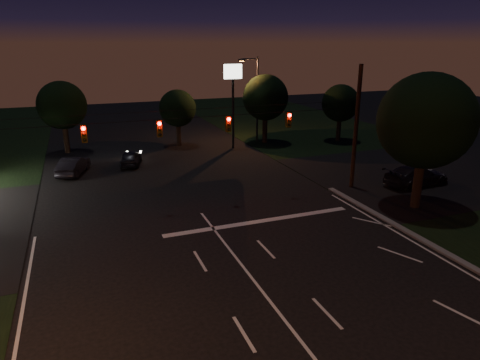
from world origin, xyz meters
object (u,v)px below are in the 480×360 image
tree_right_near (424,122)px  car_oncoming_b (73,166)px  car_oncoming_a (131,158)px  car_cross (416,176)px  utility_pole_right (351,187)px

tree_right_near → car_oncoming_b: tree_right_near is taller
car_oncoming_a → car_oncoming_b: size_ratio=0.89×
car_oncoming_b → car_cross: (24.32, -12.48, 0.06)m
tree_right_near → car_oncoming_b: bearing=142.9°
utility_pole_right → car_cross: 5.08m
car_oncoming_a → car_oncoming_b: bearing=28.2°
tree_right_near → utility_pole_right: bearing=107.5°
tree_right_near → car_oncoming_a: (-16.24, 16.99, -5.01)m
utility_pole_right → tree_right_near: 7.61m
utility_pole_right → car_oncoming_a: (-14.71, 12.15, 0.66)m
utility_pole_right → car_oncoming_b: (-19.50, 11.07, 0.72)m
tree_right_near → car_oncoming_b: (-21.02, 15.90, -4.96)m
utility_pole_right → car_cross: bearing=-16.3°
car_oncoming_b → car_cross: bearing=171.9°
car_oncoming_a → car_oncoming_b: car_oncoming_b is taller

